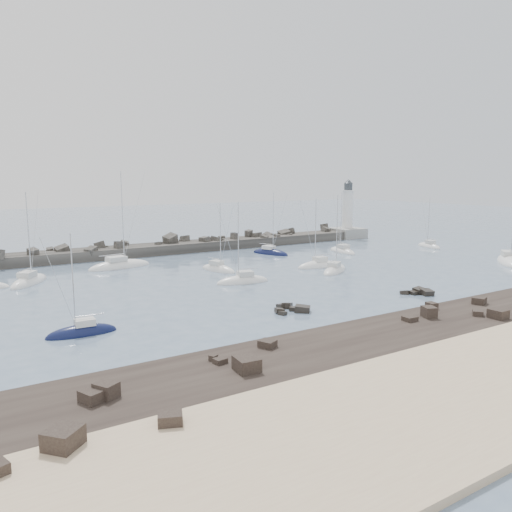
# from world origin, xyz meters

# --- Properties ---
(ground) EXTENTS (400.00, 400.00, 0.00)m
(ground) POSITION_xyz_m (0.00, 0.00, 0.00)
(ground) COLOR slate
(ground) RESTS_ON ground
(rock_shelf) EXTENTS (140.00, 12.00, 1.96)m
(rock_shelf) POSITION_xyz_m (0.32, -21.98, 0.03)
(rock_shelf) COLOR black
(rock_shelf) RESTS_ON ground
(rock_cluster_near) EXTENTS (4.02, 4.02, 1.25)m
(rock_cluster_near) POSITION_xyz_m (-3.49, -9.04, 0.20)
(rock_cluster_near) COLOR black
(rock_cluster_near) RESTS_ON ground
(rock_cluster_far) EXTENTS (3.39, 3.64, 1.31)m
(rock_cluster_far) POSITION_xyz_m (14.30, -11.05, 0.14)
(rock_cluster_far) COLOR black
(rock_cluster_far) RESTS_ON ground
(breakwater) EXTENTS (115.00, 7.72, 5.31)m
(breakwater) POSITION_xyz_m (-7.66, 38.00, 0.31)
(breakwater) COLOR #312F2B
(breakwater) RESTS_ON ground
(lighthouse) EXTENTS (7.00, 7.00, 14.60)m
(lighthouse) POSITION_xyz_m (47.00, 38.00, 3.09)
(lighthouse) COLOR gray
(lighthouse) RESTS_ON ground
(sailboat_2) EXTENTS (6.44, 2.23, 10.27)m
(sailboat_2) POSITION_xyz_m (-24.94, -5.35, 0.14)
(sailboat_2) COLOR #0E143B
(sailboat_2) RESTS_ON ground
(sailboat_3) EXTENTS (7.10, 8.41, 13.51)m
(sailboat_3) POSITION_xyz_m (-25.73, 21.53, 0.15)
(sailboat_3) COLOR white
(sailboat_3) RESTS_ON ground
(sailboat_4) EXTENTS (10.89, 4.86, 16.51)m
(sailboat_4) POSITION_xyz_m (-11.62, 26.94, 0.15)
(sailboat_4) COLOR white
(sailboat_4) RESTS_ON ground
(sailboat_5) EXTENTS (7.81, 3.59, 12.06)m
(sailboat_5) POSITION_xyz_m (-0.74, 6.43, 0.14)
(sailboat_5) COLOR white
(sailboat_5) RESTS_ON ground
(sailboat_6) EXTENTS (3.98, 7.47, 11.47)m
(sailboat_6) POSITION_xyz_m (0.56, 16.16, 0.14)
(sailboat_6) COLOR white
(sailboat_6) RESTS_ON ground
(sailboat_7) EXTENTS (8.10, 6.35, 12.68)m
(sailboat_7) POSITION_xyz_m (15.40, 5.97, 0.14)
(sailboat_7) COLOR white
(sailboat_7) RESTS_ON ground
(sailboat_8) EXTENTS (4.95, 8.26, 12.53)m
(sailboat_8) POSITION_xyz_m (16.91, 26.10, 0.14)
(sailboat_8) COLOR #0E143B
(sailboat_8) RESTS_ON ground
(sailboat_9) EXTENTS (7.64, 2.91, 12.05)m
(sailboat_9) POSITION_xyz_m (15.69, 10.36, 0.15)
(sailboat_9) COLOR white
(sailboat_9) RESTS_ON ground
(sailboat_10) EXTENTS (3.54, 8.10, 12.45)m
(sailboat_10) POSITION_xyz_m (29.89, 20.49, 0.14)
(sailboat_10) COLOR white
(sailboat_10) RESTS_ON ground
(sailboat_11) EXTENTS (10.62, 9.86, 17.42)m
(sailboat_11) POSITION_xyz_m (45.66, -3.74, 0.15)
(sailboat_11) COLOR white
(sailboat_11) RESTS_ON ground
(sailboat_12) EXTENTS (3.87, 7.22, 11.05)m
(sailboat_12) POSITION_xyz_m (50.00, 16.31, 0.14)
(sailboat_12) COLOR white
(sailboat_12) RESTS_ON ground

